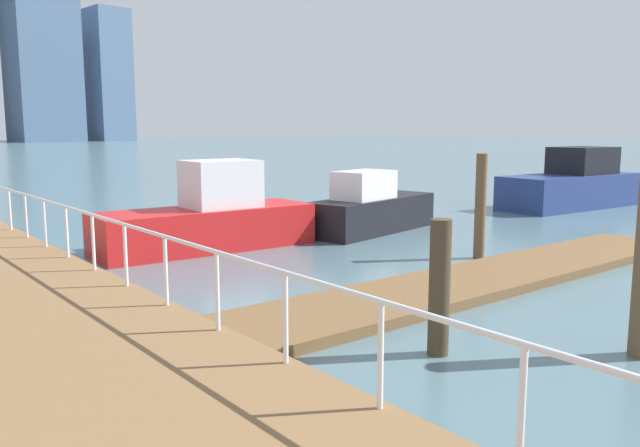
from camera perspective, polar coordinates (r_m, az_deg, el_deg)
The scene contains 10 objects.
ground_plane at distance 19.37m, azimuth -16.39°, elevation -0.86°, with size 300.00×300.00×0.00m, color slate.
floating_dock at distance 13.15m, azimuth 14.33°, elevation -4.75°, with size 13.13×2.00×0.18m, color brown.
boardwalk_railing at distance 7.85m, azimuth -6.37°, elevation -4.95°, with size 0.06×29.15×1.08m.
dock_piling_1 at distance 8.78m, azimuth 10.56°, elevation -5.63°, with size 0.29×0.29×1.85m, color #473826.
dock_piling_2 at distance 15.37m, azimuth 14.04°, elevation 1.48°, with size 0.26×0.26×2.45m, color brown.
moored_boat_1 at distance 18.84m, azimuth 4.60°, elevation 1.31°, with size 4.79×2.34×1.81m.
moored_boat_4 at distance 26.37m, azimuth 21.45°, elevation 3.21°, with size 6.23×2.55×2.29m.
moored_boat_5 at distance 16.38m, azimuth -9.83°, elevation 0.42°, with size 5.59×2.02×2.23m.
skyline_tower_5 at distance 145.96m, azimuth -23.64°, elevation 16.32°, with size 12.22×12.30×48.92m, color slate.
skyline_tower_6 at distance 152.53m, azimuth -18.63°, elevation 12.27°, with size 7.57×13.32×28.08m, color slate.
Camera 1 is at (-7.23, 2.29, 3.06)m, focal length 36.06 mm.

